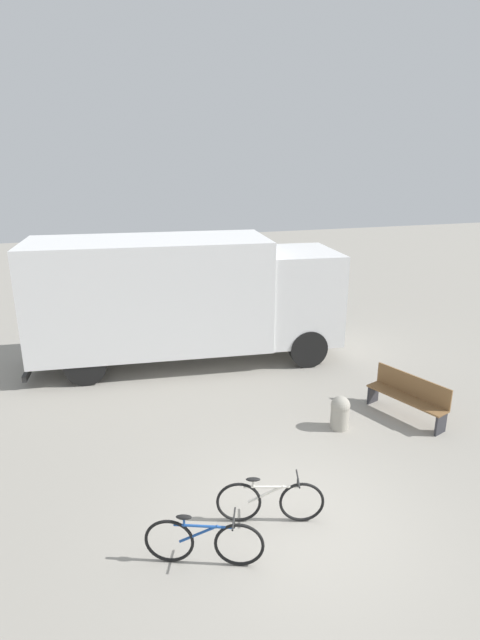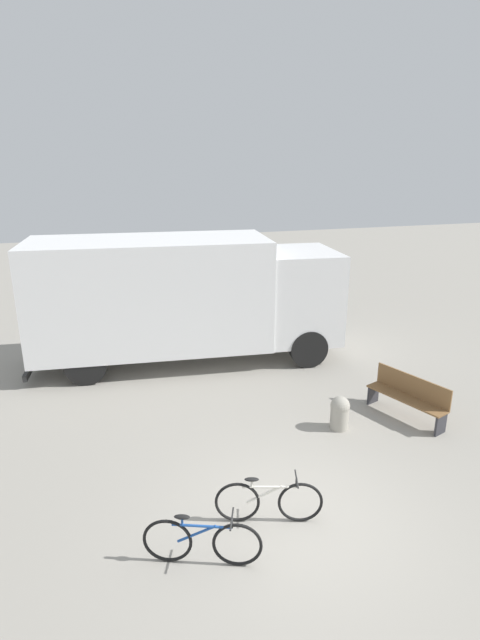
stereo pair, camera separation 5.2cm
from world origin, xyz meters
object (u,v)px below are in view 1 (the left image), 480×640
object	(u,v)px
bicycle_near	(204,542)
bicycle_middle	(270,501)
park_bench	(408,395)
delivery_truck	(183,295)
bollard_near_bench	(340,412)

from	to	relation	value
bicycle_near	bicycle_middle	xyz separation A→B (m)	(1.15, 0.53, 0.00)
park_bench	bicycle_near	size ratio (longest dim) A/B	1.18
delivery_truck	park_bench	world-z (taller)	delivery_truck
bicycle_near	bicycle_middle	distance (m)	1.27
bicycle_near	delivery_truck	bearing A→B (deg)	102.22
delivery_truck	bicycle_near	size ratio (longest dim) A/B	5.38
park_bench	bollard_near_bench	world-z (taller)	park_bench
park_bench	bollard_near_bench	distance (m)	1.64
delivery_truck	bollard_near_bench	xyz separation A→B (m)	(2.35, -4.55, -1.49)
delivery_truck	bicycle_near	world-z (taller)	delivery_truck
delivery_truck	bollard_near_bench	size ratio (longest dim) A/B	11.71
bicycle_near	bollard_near_bench	world-z (taller)	bicycle_near
park_bench	bicycle_near	distance (m)	5.81
bicycle_middle	park_bench	bearing A→B (deg)	46.13
delivery_truck	park_bench	size ratio (longest dim) A/B	4.55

